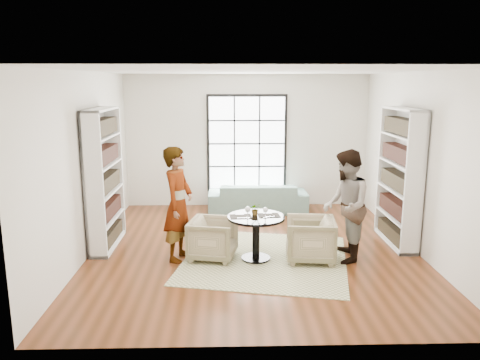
{
  "coord_description": "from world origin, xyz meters",
  "views": [
    {
      "loc": [
        -0.44,
        -7.62,
        2.84
      ],
      "look_at": [
        -0.22,
        0.4,
        1.14
      ],
      "focal_mm": 35.0,
      "sensor_mm": 36.0,
      "label": 1
    }
  ],
  "objects_px": {
    "armchair_right": "(310,239)",
    "wine_glass_right": "(265,210)",
    "person_left": "(178,204)",
    "person_right": "(346,206)",
    "sofa": "(258,197)",
    "flower_centerpiece": "(255,209)",
    "armchair_left": "(213,239)",
    "pedestal_table": "(256,228)",
    "wine_glass_left": "(248,210)"
  },
  "relations": [
    {
      "from": "wine_glass_right",
      "to": "sofa",
      "type": "bearing_deg",
      "value": 88.6
    },
    {
      "from": "sofa",
      "to": "armchair_right",
      "type": "height_order",
      "value": "armchair_right"
    },
    {
      "from": "person_right",
      "to": "pedestal_table",
      "type": "bearing_deg",
      "value": -83.48
    },
    {
      "from": "armchair_right",
      "to": "wine_glass_left",
      "type": "height_order",
      "value": "wine_glass_left"
    },
    {
      "from": "armchair_right",
      "to": "wine_glass_left",
      "type": "bearing_deg",
      "value": -79.9
    },
    {
      "from": "flower_centerpiece",
      "to": "sofa",
      "type": "bearing_deg",
      "value": 85.53
    },
    {
      "from": "sofa",
      "to": "wine_glass_left",
      "type": "bearing_deg",
      "value": 83.33
    },
    {
      "from": "pedestal_table",
      "to": "wine_glass_right",
      "type": "distance_m",
      "value": 0.37
    },
    {
      "from": "person_right",
      "to": "person_left",
      "type": "bearing_deg",
      "value": -84.17
    },
    {
      "from": "sofa",
      "to": "flower_centerpiece",
      "type": "distance_m",
      "value": 2.88
    },
    {
      "from": "pedestal_table",
      "to": "person_right",
      "type": "height_order",
      "value": "person_right"
    },
    {
      "from": "sofa",
      "to": "armchair_left",
      "type": "xyz_separation_m",
      "value": [
        -0.9,
        -2.84,
        0.02
      ]
    },
    {
      "from": "pedestal_table",
      "to": "armchair_right",
      "type": "distance_m",
      "value": 0.89
    },
    {
      "from": "sofa",
      "to": "armchair_right",
      "type": "distance_m",
      "value": 3.03
    },
    {
      "from": "sofa",
      "to": "person_right",
      "type": "height_order",
      "value": "person_right"
    },
    {
      "from": "wine_glass_left",
      "to": "armchair_right",
      "type": "bearing_deg",
      "value": 3.71
    },
    {
      "from": "sofa",
      "to": "flower_centerpiece",
      "type": "relative_size",
      "value": 11.34
    },
    {
      "from": "armchair_left",
      "to": "flower_centerpiece",
      "type": "distance_m",
      "value": 0.84
    },
    {
      "from": "pedestal_table",
      "to": "wine_glass_right",
      "type": "height_order",
      "value": "wine_glass_right"
    },
    {
      "from": "wine_glass_left",
      "to": "person_left",
      "type": "bearing_deg",
      "value": 170.44
    },
    {
      "from": "person_left",
      "to": "wine_glass_right",
      "type": "distance_m",
      "value": 1.39
    },
    {
      "from": "pedestal_table",
      "to": "person_left",
      "type": "relative_size",
      "value": 0.5
    },
    {
      "from": "person_left",
      "to": "person_right",
      "type": "relative_size",
      "value": 1.02
    },
    {
      "from": "armchair_left",
      "to": "wine_glass_left",
      "type": "distance_m",
      "value": 0.79
    },
    {
      "from": "wine_glass_right",
      "to": "pedestal_table",
      "type": "bearing_deg",
      "value": 142.88
    },
    {
      "from": "wine_glass_right",
      "to": "flower_centerpiece",
      "type": "distance_m",
      "value": 0.24
    },
    {
      "from": "sofa",
      "to": "person_left",
      "type": "xyz_separation_m",
      "value": [
        -1.45,
        -2.84,
        0.61
      ]
    },
    {
      "from": "pedestal_table",
      "to": "armchair_left",
      "type": "height_order",
      "value": "pedestal_table"
    },
    {
      "from": "armchair_right",
      "to": "wine_glass_right",
      "type": "bearing_deg",
      "value": -79.14
    },
    {
      "from": "person_left",
      "to": "armchair_right",
      "type": "bearing_deg",
      "value": -77.28
    },
    {
      "from": "person_right",
      "to": "flower_centerpiece",
      "type": "distance_m",
      "value": 1.44
    },
    {
      "from": "wine_glass_right",
      "to": "flower_centerpiece",
      "type": "xyz_separation_m",
      "value": [
        -0.15,
        0.18,
        -0.03
      ]
    },
    {
      "from": "person_right",
      "to": "wine_glass_left",
      "type": "height_order",
      "value": "person_right"
    },
    {
      "from": "armchair_left",
      "to": "armchair_right",
      "type": "xyz_separation_m",
      "value": [
        1.56,
        -0.12,
        0.02
      ]
    },
    {
      "from": "sofa",
      "to": "flower_centerpiece",
      "type": "bearing_deg",
      "value": 85.47
    },
    {
      "from": "armchair_right",
      "to": "flower_centerpiece",
      "type": "distance_m",
      "value": 1.01
    },
    {
      "from": "pedestal_table",
      "to": "wine_glass_left",
      "type": "xyz_separation_m",
      "value": [
        -0.14,
        -0.11,
        0.34
      ]
    },
    {
      "from": "wine_glass_left",
      "to": "wine_glass_right",
      "type": "bearing_deg",
      "value": 1.71
    },
    {
      "from": "flower_centerpiece",
      "to": "wine_glass_left",
      "type": "bearing_deg",
      "value": -123.92
    },
    {
      "from": "pedestal_table",
      "to": "person_left",
      "type": "distance_m",
      "value": 1.3
    },
    {
      "from": "armchair_left",
      "to": "pedestal_table",
      "type": "bearing_deg",
      "value": -84.44
    },
    {
      "from": "armchair_right",
      "to": "pedestal_table",
      "type": "bearing_deg",
      "value": -86.71
    },
    {
      "from": "sofa",
      "to": "wine_glass_right",
      "type": "bearing_deg",
      "value": 88.54
    },
    {
      "from": "armchair_left",
      "to": "wine_glass_right",
      "type": "relative_size",
      "value": 4.21
    },
    {
      "from": "armchair_left",
      "to": "flower_centerpiece",
      "type": "relative_size",
      "value": 3.83
    },
    {
      "from": "armchair_right",
      "to": "wine_glass_left",
      "type": "relative_size",
      "value": 3.99
    },
    {
      "from": "pedestal_table",
      "to": "person_left",
      "type": "bearing_deg",
      "value": 176.62
    },
    {
      "from": "pedestal_table",
      "to": "flower_centerpiece",
      "type": "height_order",
      "value": "flower_centerpiece"
    },
    {
      "from": "pedestal_table",
      "to": "flower_centerpiece",
      "type": "relative_size",
      "value": 4.79
    },
    {
      "from": "pedestal_table",
      "to": "sofa",
      "type": "height_order",
      "value": "pedestal_table"
    }
  ]
}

